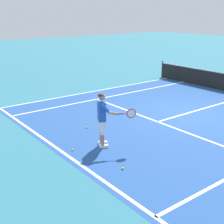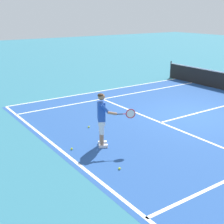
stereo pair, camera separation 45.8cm
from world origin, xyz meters
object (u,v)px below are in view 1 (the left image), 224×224
tennis_ball_near_feet (87,127)px  tennis_player (103,116)px  tennis_ball_mid_court (72,150)px  tennis_ball_by_baseline (123,168)px

tennis_ball_near_feet → tennis_player: bearing=-15.6°
tennis_ball_near_feet → tennis_ball_mid_court: same height
tennis_ball_by_baseline → tennis_ball_mid_court: same height
tennis_ball_by_baseline → tennis_ball_mid_court: 1.92m
tennis_ball_near_feet → tennis_ball_mid_court: (1.35, -1.40, 0.00)m
tennis_ball_near_feet → tennis_ball_by_baseline: 3.34m
tennis_ball_near_feet → tennis_ball_mid_court: size_ratio=1.00×
tennis_player → tennis_ball_mid_court: bearing=-106.4°
tennis_ball_mid_court → tennis_player: bearing=73.6°
tennis_player → tennis_ball_near_feet: size_ratio=25.95×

